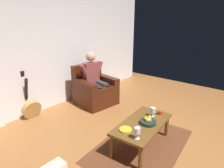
{
  "coord_description": "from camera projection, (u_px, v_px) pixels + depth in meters",
  "views": [
    {
      "loc": [
        2.57,
        0.87,
        1.91
      ],
      "look_at": [
        0.04,
        -1.26,
        0.8
      ],
      "focal_mm": 30.65,
      "sensor_mm": 36.0,
      "label": 1
    }
  ],
  "objects": [
    {
      "name": "fruit_bowl",
      "position": [
        148.0,
        121.0,
        2.9
      ],
      "size": [
        0.24,
        0.24,
        0.11
      ],
      "color": "#1F2B26",
      "rests_on": "coffee_table"
    },
    {
      "name": "guitar",
      "position": [
        31.0,
        108.0,
        3.86
      ],
      "size": [
        0.38,
        0.31,
        0.97
      ],
      "color": "#AE8446",
      "rests_on": "ground"
    },
    {
      "name": "wine_glass_far",
      "position": [
        137.0,
        131.0,
        2.5
      ],
      "size": [
        0.08,
        0.08,
        0.17
      ],
      "color": "silver",
      "rests_on": "coffee_table"
    },
    {
      "name": "ground_plane",
      "position": [
        175.0,
        148.0,
        3.0
      ],
      "size": [
        6.75,
        6.75,
        0.0
      ],
      "primitive_type": "plane",
      "color": "#9B5F30"
    },
    {
      "name": "wine_glass_near",
      "position": [
        153.0,
        111.0,
        3.1
      ],
      "size": [
        0.08,
        0.08,
        0.15
      ],
      "color": "silver",
      "rests_on": "coffee_table"
    },
    {
      "name": "coffee_table",
      "position": [
        142.0,
        126.0,
        2.95
      ],
      "size": [
        1.14,
        0.65,
        0.41
      ],
      "rotation": [
        0.0,
        0.0,
        0.09
      ],
      "color": "brown",
      "rests_on": "ground"
    },
    {
      "name": "armchair",
      "position": [
        95.0,
        90.0,
        4.53
      ],
      "size": [
        0.9,
        0.89,
        0.92
      ],
      "rotation": [
        0.0,
        0.0,
        -0.13
      ],
      "color": "#411B0D",
      "rests_on": "ground"
    },
    {
      "name": "wall_back",
      "position": [
        60.0,
        50.0,
        4.34
      ],
      "size": [
        5.83,
        0.06,
        2.51
      ],
      "primitive_type": "cube",
      "color": "white",
      "rests_on": "ground"
    },
    {
      "name": "decorative_dish",
      "position": [
        126.0,
        130.0,
        2.73
      ],
      "size": [
        0.18,
        0.18,
        0.02
      ],
      "primitive_type": "cylinder",
      "color": "gold",
      "rests_on": "coffee_table"
    },
    {
      "name": "person_seated",
      "position": [
        94.0,
        77.0,
        4.43
      ],
      "size": [
        0.64,
        0.63,
        1.22
      ],
      "rotation": [
        0.0,
        0.0,
        -0.13
      ],
      "color": "brown",
      "rests_on": "ground"
    },
    {
      "name": "rug",
      "position": [
        141.0,
        145.0,
        3.06
      ],
      "size": [
        1.89,
        1.32,
        0.01
      ],
      "primitive_type": "cube",
      "rotation": [
        0.0,
        0.0,
        0.09
      ],
      "color": "brown",
      "rests_on": "ground"
    },
    {
      "name": "candle_jar",
      "position": [
        160.0,
        112.0,
        3.18
      ],
      "size": [
        0.08,
        0.08,
        0.07
      ],
      "primitive_type": "cylinder",
      "color": "#B04419",
      "rests_on": "coffee_table"
    }
  ]
}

